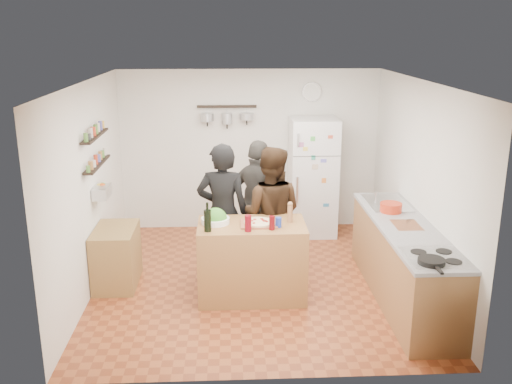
{
  "coord_description": "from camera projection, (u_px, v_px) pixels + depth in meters",
  "views": [
    {
      "loc": [
        -0.33,
        -6.63,
        3.1
      ],
      "look_at": [
        0.0,
        0.1,
        1.15
      ],
      "focal_mm": 40.0,
      "sensor_mm": 36.0,
      "label": 1
    }
  ],
  "objects": [
    {
      "name": "fridge",
      "position": [
        313.0,
        177.0,
        8.71
      ],
      "size": [
        0.7,
        0.68,
        1.8
      ],
      "primitive_type": "cube",
      "color": "white",
      "rests_on": "floor"
    },
    {
      "name": "produce_basket",
      "position": [
        102.0,
        192.0,
        7.02
      ],
      "size": [
        0.18,
        0.35,
        0.14
      ],
      "primitive_type": "cube",
      "color": "silver",
      "rests_on": "left_wall"
    },
    {
      "name": "pizza",
      "position": [
        259.0,
        222.0,
        6.57
      ],
      "size": [
        0.34,
        0.34,
        0.02
      ],
      "primitive_type": "cylinder",
      "color": "beige",
      "rests_on": "pizza_board"
    },
    {
      "name": "red_bowl",
      "position": [
        391.0,
        207.0,
        6.98
      ],
      "size": [
        0.27,
        0.27,
        0.11
      ],
      "primitive_type": "cylinder",
      "color": "red",
      "rests_on": "counter_run"
    },
    {
      "name": "skillet",
      "position": [
        431.0,
        261.0,
        5.46
      ],
      "size": [
        0.26,
        0.26,
        0.05
      ],
      "primitive_type": "cylinder",
      "color": "black",
      "rests_on": "stove_top"
    },
    {
      "name": "cutting_board",
      "position": [
        406.0,
        226.0,
        6.54
      ],
      "size": [
        0.3,
        0.4,
        0.02
      ],
      "primitive_type": "cube",
      "color": "brown",
      "rests_on": "counter_run"
    },
    {
      "name": "wine_glass_near",
      "position": [
        248.0,
        223.0,
        6.34
      ],
      "size": [
        0.08,
        0.08,
        0.19
      ],
      "primitive_type": "cylinder",
      "color": "#620812",
      "rests_on": "prep_island"
    },
    {
      "name": "person_left",
      "position": [
        223.0,
        213.0,
        7.08
      ],
      "size": [
        0.68,
        0.49,
        1.77
      ],
      "primitive_type": "imported",
      "rotation": [
        0.0,
        0.0,
        3.04
      ],
      "color": "black",
      "rests_on": "floor"
    },
    {
      "name": "wall_clock",
      "position": [
        312.0,
        92.0,
        8.68
      ],
      "size": [
        0.3,
        0.03,
        0.3
      ],
      "primitive_type": "cylinder",
      "rotation": [
        1.57,
        0.0,
        0.0
      ],
      "color": "silver",
      "rests_on": "back_wall"
    },
    {
      "name": "side_table",
      "position": [
        116.0,
        257.0,
        7.07
      ],
      "size": [
        0.5,
        0.8,
        0.73
      ],
      "primitive_type": "cube",
      "color": "olive",
      "rests_on": "floor"
    },
    {
      "name": "person_center",
      "position": [
        270.0,
        213.0,
        7.15
      ],
      "size": [
        0.96,
        0.83,
        1.71
      ],
      "primitive_type": "imported",
      "rotation": [
        0.0,
        0.0,
        2.9
      ],
      "color": "black",
      "rests_on": "floor"
    },
    {
      "name": "sink",
      "position": [
        387.0,
        203.0,
        7.35
      ],
      "size": [
        0.5,
        0.8,
        0.03
      ],
      "primitive_type": "cube",
      "color": "silver",
      "rests_on": "counter_run"
    },
    {
      "name": "wine_glass_far",
      "position": [
        272.0,
        223.0,
        6.39
      ],
      "size": [
        0.07,
        0.07,
        0.16
      ],
      "primitive_type": "cylinder",
      "color": "#55070C",
      "rests_on": "prep_island"
    },
    {
      "name": "person_back",
      "position": [
        259.0,
        203.0,
        7.59
      ],
      "size": [
        1.06,
        0.87,
        1.7
      ],
      "primitive_type": "imported",
      "rotation": [
        0.0,
        0.0,
        2.6
      ],
      "color": "#302E2B",
      "rests_on": "floor"
    },
    {
      "name": "salt_canister",
      "position": [
        278.0,
        222.0,
        6.48
      ],
      "size": [
        0.07,
        0.07,
        0.12
      ],
      "primitive_type": "cylinder",
      "color": "#1B3398",
      "rests_on": "prep_island"
    },
    {
      "name": "pizza_board",
      "position": [
        259.0,
        224.0,
        6.58
      ],
      "size": [
        0.42,
        0.34,
        0.02
      ],
      "primitive_type": "cube",
      "color": "brown",
      "rests_on": "prep_island"
    },
    {
      "name": "prep_island",
      "position": [
        252.0,
        260.0,
        6.72
      ],
      "size": [
        1.25,
        0.72,
        0.91
      ],
      "primitive_type": "cube",
      "color": "olive",
      "rests_on": "floor"
    },
    {
      "name": "salad_bowl",
      "position": [
        215.0,
        220.0,
        6.61
      ],
      "size": [
        0.33,
        0.33,
        0.07
      ],
      "primitive_type": "cylinder",
      "color": "white",
      "rests_on": "prep_island"
    },
    {
      "name": "counter_run",
      "position": [
        404.0,
        263.0,
        6.66
      ],
      "size": [
        0.63,
        2.63,
        0.9
      ],
      "primitive_type": "cube",
      "color": "#9E7042",
      "rests_on": "floor"
    },
    {
      "name": "pepper_mill",
      "position": [
        290.0,
        214.0,
        6.64
      ],
      "size": [
        0.06,
        0.06,
        0.2
      ],
      "primitive_type": "cylinder",
      "color": "#8E5F3B",
      "rests_on": "prep_island"
    },
    {
      "name": "room_shell",
      "position": [
        255.0,
        178.0,
        7.26
      ],
      "size": [
        4.2,
        4.2,
        4.2
      ],
      "color": "brown",
      "rests_on": "ground"
    },
    {
      "name": "stove_top",
      "position": [
        436.0,
        258.0,
        5.62
      ],
      "size": [
        0.6,
        0.62,
        0.02
      ],
      "primitive_type": "cube",
      "color": "white",
      "rests_on": "counter_run"
    },
    {
      "name": "spice_shelf_upper",
      "position": [
        95.0,
        136.0,
        6.83
      ],
      "size": [
        0.12,
        1.0,
        0.02
      ],
      "primitive_type": "cube",
      "color": "black",
      "rests_on": "left_wall"
    },
    {
      "name": "pot_rack",
      "position": [
        227.0,
        107.0,
        8.6
      ],
      "size": [
        0.9,
        0.04,
        0.04
      ],
      "primitive_type": "cube",
      "color": "black",
      "rests_on": "back_wall"
    },
    {
      "name": "spice_shelf_lower",
      "position": [
        97.0,
        164.0,
        6.92
      ],
      "size": [
        0.12,
        1.0,
        0.02
      ],
      "primitive_type": "cube",
      "color": "black",
      "rests_on": "left_wall"
    },
    {
      "name": "wine_bottle",
      "position": [
        208.0,
        221.0,
        6.33
      ],
      "size": [
        0.08,
        0.08,
        0.25
      ],
      "primitive_type": "cylinder",
      "color": "black",
      "rests_on": "prep_island"
    }
  ]
}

